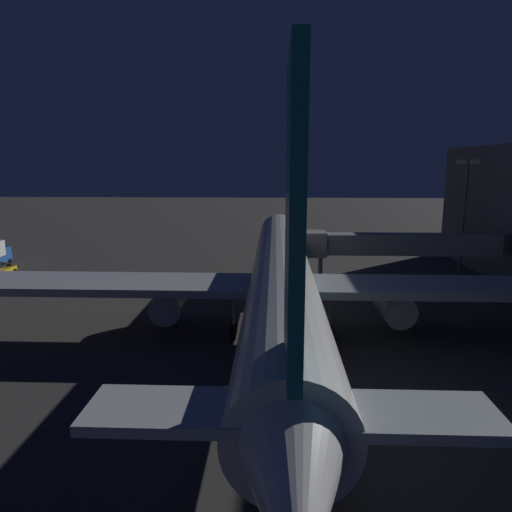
{
  "coord_description": "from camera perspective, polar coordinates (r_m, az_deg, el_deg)",
  "views": [
    {
      "loc": [
        0.67,
        48.69,
        15.2
      ],
      "look_at": [
        3.0,
        -9.8,
        3.5
      ],
      "focal_mm": 32.77,
      "sensor_mm": 36.0,
      "label": 1
    }
  ],
  "objects": [
    {
      "name": "ground_plane",
      "position": [
        51.01,
        2.95,
        -6.05
      ],
      "size": [
        320.0,
        320.0,
        0.0
      ],
      "primitive_type": "plane",
      "color": "#383533"
    },
    {
      "name": "traffic_cone_nose_port",
      "position": [
        70.16,
        4.57,
        -1.02
      ],
      "size": [
        0.36,
        0.36,
        0.55
      ],
      "primitive_type": "cone",
      "color": "orange",
      "rests_on": "ground_plane"
    },
    {
      "name": "apron_floodlight_mast",
      "position": [
        70.76,
        24.09,
        5.48
      ],
      "size": [
        2.9,
        0.5,
        15.64
      ],
      "color": "#59595E",
      "rests_on": "ground_plane"
    },
    {
      "name": "jet_bridge",
      "position": [
        59.61,
        15.43,
        1.4
      ],
      "size": [
        24.31,
        3.4,
        6.9
      ],
      "color": "#9E9E99",
      "rests_on": "ground_plane"
    },
    {
      "name": "airliner_at_gate",
      "position": [
        40.5,
        3.16,
        -2.95
      ],
      "size": [
        59.36,
        60.45,
        18.78
      ],
      "color": "silver",
      "rests_on": "ground_plane"
    },
    {
      "name": "traffic_cone_nose_starboard",
      "position": [
        70.12,
        0.98,
        -0.99
      ],
      "size": [
        0.36,
        0.36,
        0.55
      ],
      "primitive_type": "cone",
      "color": "orange",
      "rests_on": "ground_plane"
    },
    {
      "name": "belt_loader",
      "position": [
        72.22,
        -28.64,
        -1.56
      ],
      "size": [
        1.96,
        8.39,
        3.41
      ],
      "color": "yellow",
      "rests_on": "ground_plane"
    }
  ]
}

